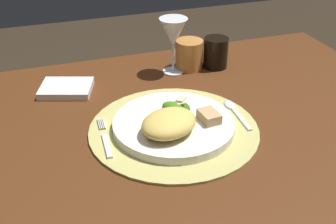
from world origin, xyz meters
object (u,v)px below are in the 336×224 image
at_px(dinner_plate, 175,124).
at_px(spoon, 234,110).
at_px(napkin, 66,88).
at_px(amber_tumbler, 189,55).
at_px(dining_table, 168,180).
at_px(wine_glass, 173,34).
at_px(dark_tumbler, 216,53).
at_px(fork, 105,139).

relative_size(dinner_plate, spoon, 1.97).
xyz_separation_m(napkin, amber_tumbler, (0.36, 0.03, 0.03)).
relative_size(dining_table, dinner_plate, 4.70).
bearing_deg(wine_glass, dark_tumbler, -2.12).
bearing_deg(napkin, wine_glass, 4.18).
height_order(dinner_plate, amber_tumbler, amber_tumbler).
relative_size(spoon, napkin, 1.06).
bearing_deg(amber_tumbler, fork, -136.18).
bearing_deg(amber_tumbler, napkin, -174.66).
height_order(spoon, amber_tumbler, amber_tumbler).
xyz_separation_m(dining_table, dinner_plate, (0.00, -0.04, 0.20)).
height_order(dining_table, dinner_plate, dinner_plate).
xyz_separation_m(dinner_plate, amber_tumbler, (0.15, 0.30, 0.03)).
distance_m(dining_table, spoon, 0.25).
bearing_deg(amber_tumbler, wine_glass, -168.13).
distance_m(napkin, dark_tumbler, 0.44).
bearing_deg(dinner_plate, dining_table, 94.35).
xyz_separation_m(spoon, wine_glass, (-0.07, 0.27, 0.11)).
xyz_separation_m(dining_table, wine_glass, (0.10, 0.25, 0.30)).
height_order(dining_table, wine_glass, wine_glass).
height_order(napkin, amber_tumbler, amber_tumbler).
xyz_separation_m(dinner_plate, wine_glass, (0.10, 0.29, 0.10)).
bearing_deg(dark_tumbler, wine_glass, 177.88).
bearing_deg(spoon, wine_glass, 103.79).
bearing_deg(dining_table, spoon, -4.12).
height_order(napkin, wine_glass, wine_glass).
relative_size(dining_table, wine_glass, 8.11).
bearing_deg(wine_glass, dinner_plate, -108.51).
bearing_deg(dining_table, dark_tumbler, 46.90).
bearing_deg(fork, dining_table, 12.74).
relative_size(dining_table, napkin, 9.84).
bearing_deg(wine_glass, amber_tumbler, 11.87).
height_order(dinner_plate, wine_glass, wine_glass).
bearing_deg(napkin, spoon, -32.84).
xyz_separation_m(dinner_plate, spoon, (0.16, 0.03, -0.01)).
bearing_deg(wine_glass, spoon, -76.21).
bearing_deg(dinner_plate, fork, 178.84).
xyz_separation_m(dinner_plate, dark_tumbler, (0.23, 0.29, 0.03)).
bearing_deg(amber_tumbler, dining_table, -120.33).
bearing_deg(dining_table, napkin, 132.31).
distance_m(wine_glass, dark_tumbler, 0.15).
height_order(dinner_plate, napkin, dinner_plate).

